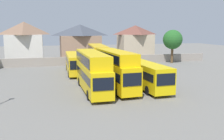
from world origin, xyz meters
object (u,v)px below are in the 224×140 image
object	(u,v)px
bus_2	(116,68)
tree_behind_wall	(173,40)
bus_6	(117,61)
house_terrace_centre	(80,42)
house_terrace_left	(25,42)
bus_5	(98,57)
bus_1	(92,70)
bus_3	(145,74)
bus_4	(74,62)
house_terrace_right	(135,42)

from	to	relation	value
bus_2	tree_behind_wall	size ratio (longest dim) A/B	1.45
bus_6	house_terrace_centre	distance (m)	20.31
house_terrace_left	house_terrace_centre	xyz separation A→B (m)	(13.00, 1.38, -0.28)
bus_5	house_terrace_centre	xyz separation A→B (m)	(-0.47, 19.68, 1.72)
tree_behind_wall	house_terrace_centre	bearing A→B (deg)	149.16
bus_1	bus_3	distance (m)	7.03
bus_2	bus_4	distance (m)	13.89
bus_3	bus_4	bearing A→B (deg)	-152.70
bus_1	house_terrace_left	world-z (taller)	house_terrace_left
bus_1	house_terrace_left	bearing A→B (deg)	-162.30
bus_4	bus_6	xyz separation A→B (m)	(7.58, -0.59, 0.04)
bus_2	house_terrace_centre	world-z (taller)	house_terrace_centre
bus_6	house_terrace_centre	bearing A→B (deg)	-164.67
bus_1	house_terrace_right	xyz separation A→B (m)	(17.23, 32.26, 1.60)
bus_2	bus_5	bearing A→B (deg)	175.17
bus_2	bus_4	bearing A→B (deg)	-167.33
bus_6	house_terrace_left	xyz separation A→B (m)	(-16.89, 18.39, 2.75)
bus_3	bus_5	world-z (taller)	bus_5
bus_1	house_terrace_centre	size ratio (longest dim) A/B	1.17
bus_4	house_terrace_right	distance (m)	26.05
house_terrace_left	tree_behind_wall	xyz separation A→B (m)	(32.19, -10.08, 0.51)
bus_4	bus_1	bearing A→B (deg)	5.35
bus_5	bus_1	bearing A→B (deg)	-10.39
bus_5	house_terrace_right	distance (m)	23.71
bus_3	house_terrace_centre	world-z (taller)	house_terrace_centre
bus_3	bus_6	xyz separation A→B (m)	(-0.16, 13.02, 0.07)
bus_3	tree_behind_wall	size ratio (longest dim) A/B	1.48
bus_1	house_terrace_right	size ratio (longest dim) A/B	1.38
bus_2	bus_6	size ratio (longest dim) A/B	0.89
bus_5	tree_behind_wall	world-z (taller)	tree_behind_wall
bus_3	house_terrace_left	size ratio (longest dim) A/B	1.19
bus_5	house_terrace_left	distance (m)	22.81
bus_2	house_terrace_left	bearing A→B (deg)	-160.48
bus_2	bus_5	world-z (taller)	bus_2
bus_2	house_terrace_right	world-z (taller)	house_terrace_right
bus_6	tree_behind_wall	size ratio (longest dim) A/B	1.63
bus_6	tree_behind_wall	distance (m)	17.72
bus_4	bus_5	size ratio (longest dim) A/B	0.97
bus_3	house_terrace_centre	size ratio (longest dim) A/B	1.08
bus_4	tree_behind_wall	xyz separation A→B (m)	(22.89, 7.73, 3.31)
bus_3	bus_2	bearing A→B (deg)	-96.50
bus_4	house_terrace_centre	world-z (taller)	house_terrace_centre
bus_5	bus_4	bearing A→B (deg)	-92.52
bus_4	house_terrace_right	xyz separation A→B (m)	(17.99, 18.70, 2.42)
bus_2	house_terrace_right	size ratio (longest dim) A/B	1.26
bus_3	bus_5	xyz separation A→B (m)	(-3.58, 13.12, 0.82)
bus_1	bus_6	bearing A→B (deg)	152.16
house_terrace_left	tree_behind_wall	world-z (taller)	house_terrace_left
bus_1	bus_4	distance (m)	13.61
bus_4	bus_2	bearing A→B (deg)	18.20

